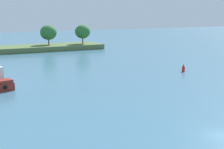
{
  "coord_description": "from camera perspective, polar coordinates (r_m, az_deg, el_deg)",
  "views": [
    {
      "loc": [
        -28.28,
        -27.31,
        14.49
      ],
      "look_at": [
        2.75,
        34.33,
        1.2
      ],
      "focal_mm": 53.81,
      "sensor_mm": 36.0,
      "label": 1
    }
  ],
  "objects": [
    {
      "name": "ground_plane",
      "position": [
        41.9,
        18.33,
        -9.91
      ],
      "size": [
        400.0,
        400.0,
        0.0
      ],
      "primitive_type": "plane",
      "color": "teal"
    },
    {
      "name": "channel_buoy_red",
      "position": [
        81.9,
        12.03,
        1.04
      ],
      "size": [
        0.7,
        0.7,
        1.9
      ],
      "color": "red",
      "rests_on": "ground"
    }
  ]
}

